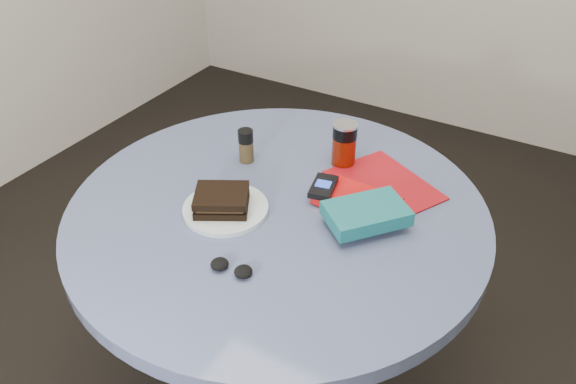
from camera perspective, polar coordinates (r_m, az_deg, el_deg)
The scene contains 10 objects.
table at distance 1.44m, azimuth -1.04°, elevation -6.55°, with size 1.00×1.00×0.75m.
plate at distance 1.32m, azimuth -6.35°, elevation -1.71°, with size 0.20×0.20×0.01m, color silver.
sandwich at distance 1.30m, azimuth -6.76°, elevation -0.83°, with size 0.16×0.15×0.04m.
soda_can at distance 1.46m, azimuth 5.73°, elevation 4.87°, with size 0.08×0.08×0.12m.
pepper_grinder at distance 1.48m, azimuth -4.29°, elevation 4.73°, with size 0.05×0.05×0.09m.
magazine at distance 1.42m, azimuth 9.69°, elevation 0.71°, with size 0.26×0.20×0.00m, color maroon.
red_book at distance 1.34m, azimuth 7.05°, elevation -0.86°, with size 0.19×0.12×0.02m, color #AD0D0D.
novel at distance 1.26m, azimuth 7.96°, elevation -2.17°, with size 0.18×0.11×0.03m, color #13585E.
mp3_player at distance 1.35m, azimuth 3.61°, elevation 0.54°, with size 0.07×0.10×0.02m.
headphones at distance 1.16m, azimuth -5.77°, elevation -7.68°, with size 0.10×0.05×0.02m.
Camera 1 is at (0.56, -0.91, 1.56)m, focal length 35.00 mm.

